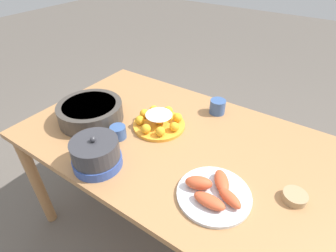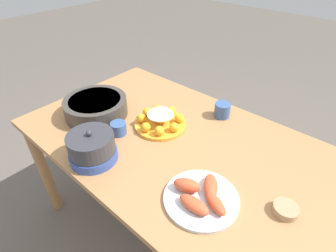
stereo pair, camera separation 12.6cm
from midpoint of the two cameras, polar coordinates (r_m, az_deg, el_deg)
The scene contains 9 objects.
ground_plane at distance 1.79m, azimuth 3.48°, elevation -21.23°, with size 12.00×12.00×0.00m, color #5B544C.
dining_table at distance 1.30m, azimuth 4.50°, elevation -6.10°, with size 1.51×0.90×0.72m.
cake_plate at distance 1.32m, azimuth 1.00°, elevation 1.03°, with size 0.26×0.26×0.08m.
serving_bowl at distance 1.42m, azimuth -13.01°, elevation 4.09°, with size 0.33×0.33×0.09m.
sauce_bowl at distance 1.07m, azimuth 27.50°, elevation -15.94°, with size 0.09×0.09×0.03m.
seafood_platter at distance 1.00m, azimuth 10.88°, elevation -14.98°, with size 0.28×0.28×0.06m.
cup_near at distance 1.42m, azimuth 14.25°, elevation 3.29°, with size 0.08×0.08×0.08m.
cup_far at distance 1.27m, azimuth -7.95°, elevation -0.62°, with size 0.08×0.08×0.06m.
warming_pot at distance 1.13m, azimuth -13.17°, elevation -4.73°, with size 0.21×0.21×0.15m.
Camera 2 is at (-0.60, 0.75, 1.52)m, focal length 28.00 mm.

